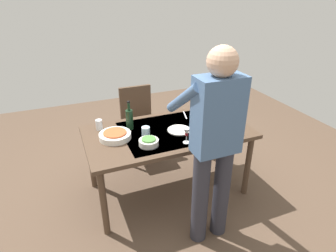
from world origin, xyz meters
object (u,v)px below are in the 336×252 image
at_px(side_bowl_salad, 149,142).
at_px(chair_near, 138,118).
at_px(wine_glass_right, 223,110).
at_px(dinner_plate_near, 210,124).
at_px(serving_bowl_pasta, 115,135).
at_px(dinner_plate_far, 179,130).
at_px(wine_bottle, 130,119).
at_px(water_cup_near_left, 99,125).
at_px(dining_table, 168,137).
at_px(wine_glass_left, 187,133).
at_px(water_cup_near_right, 146,131).
at_px(person_server, 214,140).

bearing_deg(side_bowl_salad, chair_near, -100.89).
distance_m(wine_glass_right, dinner_plate_near, 0.24).
height_order(serving_bowl_pasta, dinner_plate_far, serving_bowl_pasta).
height_order(wine_bottle, dinner_plate_far, wine_bottle).
height_order(water_cup_near_left, side_bowl_salad, water_cup_near_left).
height_order(wine_glass_right, serving_bowl_pasta, wine_glass_right).
bearing_deg(chair_near, serving_bowl_pasta, 60.00).
xyz_separation_m(wine_glass_right, serving_bowl_pasta, (1.17, -0.00, -0.07)).
bearing_deg(side_bowl_salad, dining_table, -143.25).
height_order(chair_near, wine_glass_left, chair_near).
relative_size(wine_bottle, serving_bowl_pasta, 0.99).
relative_size(water_cup_near_right, serving_bowl_pasta, 0.30).
bearing_deg(dinner_plate_near, chair_near, -58.99).
relative_size(water_cup_near_left, water_cup_near_right, 1.16).
distance_m(chair_near, water_cup_near_right, 0.89).
bearing_deg(dinner_plate_near, wine_glass_right, -157.50).
bearing_deg(dinner_plate_far, dinner_plate_near, 179.47).
height_order(wine_bottle, water_cup_near_left, wine_bottle).
height_order(dining_table, chair_near, chair_near).
xyz_separation_m(dining_table, dinner_plate_near, (-0.45, 0.05, 0.08)).
bearing_deg(chair_near, side_bowl_salad, 79.11).
height_order(dinner_plate_near, dinner_plate_far, same).
relative_size(wine_glass_left, serving_bowl_pasta, 0.50).
height_order(wine_glass_right, dinner_plate_far, wine_glass_right).
bearing_deg(dinner_plate_near, water_cup_near_left, -16.85).
height_order(chair_near, serving_bowl_pasta, chair_near).
bearing_deg(chair_near, person_server, 96.71).
xyz_separation_m(wine_glass_left, serving_bowl_pasta, (0.59, -0.33, -0.07)).
distance_m(side_bowl_salad, dinner_plate_far, 0.40).
bearing_deg(chair_near, dinner_plate_near, 121.01).
bearing_deg(serving_bowl_pasta, water_cup_near_left, -66.29).
bearing_deg(wine_glass_left, wine_bottle, -49.57).
bearing_deg(wine_glass_left, side_bowl_salad, -15.01).
bearing_deg(person_server, wine_glass_left, -84.40).
bearing_deg(dinner_plate_far, wine_bottle, -27.35).
bearing_deg(dinner_plate_near, water_cup_near_right, -2.36).
xyz_separation_m(dining_table, side_bowl_salad, (0.27, 0.20, 0.11)).
xyz_separation_m(chair_near, wine_glass_left, (-0.14, 1.11, 0.31)).
bearing_deg(dining_table, water_cup_near_right, 4.61).
bearing_deg(wine_bottle, wine_glass_right, 171.38).
xyz_separation_m(person_server, serving_bowl_pasta, (0.63, -0.73, -0.20)).
height_order(wine_glass_left, wine_glass_right, same).
bearing_deg(side_bowl_salad, wine_bottle, -79.68).
xyz_separation_m(chair_near, dinner_plate_near, (-0.52, 0.86, 0.21)).
height_order(wine_glass_right, water_cup_near_right, wine_glass_right).
bearing_deg(dining_table, wine_bottle, -28.45).
relative_size(dining_table, side_bowl_salad, 9.08).
bearing_deg(water_cup_near_right, wine_glass_left, 138.16).
height_order(wine_bottle, serving_bowl_pasta, wine_bottle).
bearing_deg(water_cup_near_right, dining_table, -175.39).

